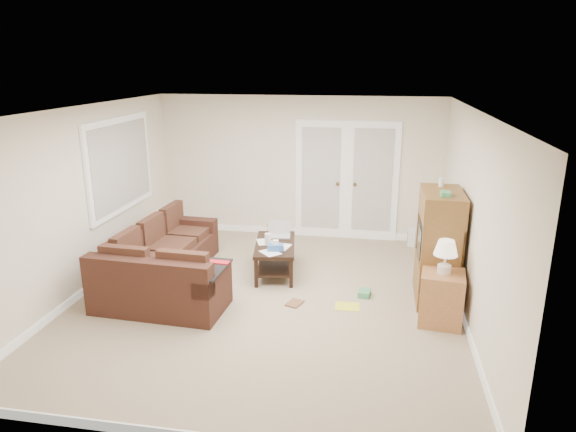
% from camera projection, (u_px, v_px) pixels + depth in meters
% --- Properties ---
extents(floor, '(5.50, 5.50, 0.00)m').
position_uv_depth(floor, '(267.00, 299.00, 6.86)').
color(floor, tan).
rests_on(floor, ground).
extents(ceiling, '(5.00, 5.50, 0.02)m').
position_uv_depth(ceiling, '(265.00, 109.00, 6.14)').
color(ceiling, white).
rests_on(ceiling, wall_back).
extents(wall_left, '(0.02, 5.50, 2.50)m').
position_uv_depth(wall_left, '(85.00, 201.00, 6.91)').
color(wall_left, '#EEE4CE').
rests_on(wall_left, floor).
extents(wall_right, '(0.02, 5.50, 2.50)m').
position_uv_depth(wall_right, '(472.00, 219.00, 6.09)').
color(wall_right, '#EEE4CE').
rests_on(wall_right, floor).
extents(wall_back, '(5.00, 0.02, 2.50)m').
position_uv_depth(wall_back, '(299.00, 167.00, 9.09)').
color(wall_back, '#EEE4CE').
rests_on(wall_back, floor).
extents(wall_front, '(5.00, 0.02, 2.50)m').
position_uv_depth(wall_front, '(190.00, 307.00, 3.90)').
color(wall_front, '#EEE4CE').
rests_on(wall_front, floor).
extents(baseboards, '(5.00, 5.50, 0.10)m').
position_uv_depth(baseboards, '(267.00, 296.00, 6.84)').
color(baseboards, white).
rests_on(baseboards, floor).
extents(french_doors, '(1.80, 0.05, 2.13)m').
position_uv_depth(french_doors, '(346.00, 182.00, 8.98)').
color(french_doors, white).
rests_on(french_doors, floor).
extents(window_left, '(0.05, 1.92, 1.42)m').
position_uv_depth(window_left, '(121.00, 165.00, 7.76)').
color(window_left, white).
rests_on(window_left, wall_left).
extents(sectional_sofa, '(1.73, 2.61, 0.78)m').
position_uv_depth(sectional_sofa, '(164.00, 267.00, 7.12)').
color(sectional_sofa, '#3E2017').
rests_on(sectional_sofa, floor).
extents(coffee_table, '(0.74, 1.22, 0.78)m').
position_uv_depth(coffee_table, '(275.00, 256.00, 7.67)').
color(coffee_table, black).
rests_on(coffee_table, floor).
extents(tv_armoire, '(0.51, 0.93, 1.59)m').
position_uv_depth(tv_armoire, '(438.00, 246.00, 6.67)').
color(tv_armoire, brown).
rests_on(tv_armoire, floor).
extents(side_cabinet, '(0.55, 0.55, 1.06)m').
position_uv_depth(side_cabinet, '(442.00, 294.00, 6.14)').
color(side_cabinet, '#A86C3D').
rests_on(side_cabinet, floor).
extents(space_heater, '(0.15, 0.13, 0.31)m').
position_uv_depth(space_heater, '(412.00, 238.00, 8.79)').
color(space_heater, white).
rests_on(space_heater, floor).
extents(floor_magazine, '(0.32, 0.26, 0.01)m').
position_uv_depth(floor_magazine, '(347.00, 306.00, 6.65)').
color(floor_magazine, yellow).
rests_on(floor_magazine, floor).
extents(floor_greenbox, '(0.18, 0.22, 0.08)m').
position_uv_depth(floor_greenbox, '(364.00, 293.00, 6.94)').
color(floor_greenbox, '#449660').
rests_on(floor_greenbox, floor).
extents(floor_book, '(0.25, 0.29, 0.02)m').
position_uv_depth(floor_book, '(289.00, 302.00, 6.76)').
color(floor_book, brown).
rests_on(floor_book, floor).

